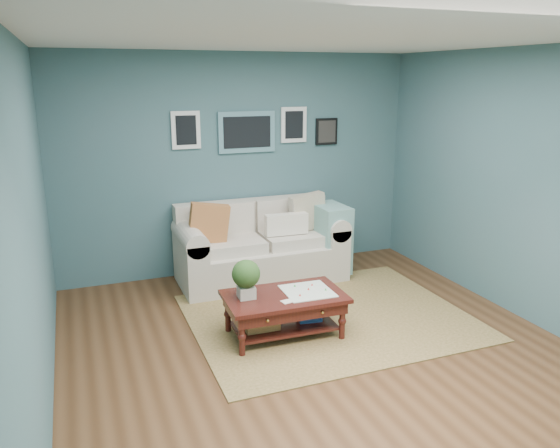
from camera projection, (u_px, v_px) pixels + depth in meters
name	position (u px, v px, depth m)	size (l,w,h in m)	color
room_shell	(326.00, 206.00, 4.56)	(5.00, 5.02, 2.70)	brown
area_rug	(329.00, 317.00, 5.63)	(2.78, 2.22, 0.01)	brown
loveseat	(267.00, 245.00, 6.64)	(2.03, 0.92, 1.04)	silver
coffee_table	(278.00, 302.00, 5.14)	(1.15, 0.69, 0.79)	#351210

